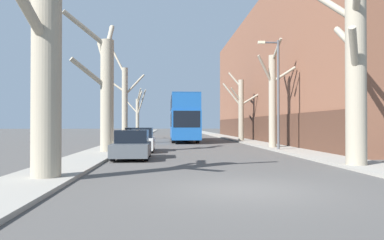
{
  "coord_description": "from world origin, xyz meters",
  "views": [
    {
      "loc": [
        -2.03,
        -9.76,
        1.71
      ],
      "look_at": [
        0.15,
        22.31,
        2.11
      ],
      "focal_mm": 35.0,
      "sensor_mm": 36.0,
      "label": 1
    }
  ],
  "objects_px": {
    "street_tree_left_0": "(45,65)",
    "street_tree_right_2": "(241,108)",
    "street_tree_right_1": "(273,97)",
    "parked_car_1": "(139,140)",
    "street_tree_left_2": "(124,101)",
    "lamp_post": "(277,89)",
    "street_tree_left_3": "(138,114)",
    "street_tree_right_0": "(355,73)",
    "parked_car_0": "(132,145)",
    "double_decker_bus": "(184,116)",
    "street_tree_left_1": "(106,87)"
  },
  "relations": [
    {
      "from": "street_tree_right_1",
      "to": "lamp_post",
      "type": "distance_m",
      "value": 2.52
    },
    {
      "from": "street_tree_left_0",
      "to": "parked_car_0",
      "type": "relative_size",
      "value": 1.83
    },
    {
      "from": "street_tree_left_1",
      "to": "street_tree_right_2",
      "type": "distance_m",
      "value": 18.61
    },
    {
      "from": "street_tree_right_0",
      "to": "street_tree_right_1",
      "type": "height_order",
      "value": "street_tree_right_0"
    },
    {
      "from": "street_tree_left_2",
      "to": "parked_car_0",
      "type": "xyz_separation_m",
      "value": [
        2.04,
        -14.81,
        -3.1
      ]
    },
    {
      "from": "street_tree_left_0",
      "to": "street_tree_left_3",
      "type": "relative_size",
      "value": 1.23
    },
    {
      "from": "street_tree_left_3",
      "to": "street_tree_left_2",
      "type": "bearing_deg",
      "value": -91.77
    },
    {
      "from": "street_tree_right_0",
      "to": "lamp_post",
      "type": "xyz_separation_m",
      "value": [
        -0.37,
        9.3,
        0.29
      ]
    },
    {
      "from": "street_tree_left_1",
      "to": "double_decker_bus",
      "type": "xyz_separation_m",
      "value": [
        5.36,
        15.55,
        -1.35
      ]
    },
    {
      "from": "street_tree_left_0",
      "to": "street_tree_left_2",
      "type": "height_order",
      "value": "street_tree_left_2"
    },
    {
      "from": "street_tree_right_0",
      "to": "parked_car_0",
      "type": "height_order",
      "value": "street_tree_right_0"
    },
    {
      "from": "street_tree_left_3",
      "to": "parked_car_0",
      "type": "distance_m",
      "value": 25.87
    },
    {
      "from": "parked_car_0",
      "to": "street_tree_right_2",
      "type": "bearing_deg",
      "value": 63.49
    },
    {
      "from": "street_tree_left_0",
      "to": "street_tree_left_3",
      "type": "xyz_separation_m",
      "value": [
        0.26,
        32.96,
        -0.58
      ]
    },
    {
      "from": "street_tree_left_0",
      "to": "street_tree_left_1",
      "type": "relative_size",
      "value": 0.9
    },
    {
      "from": "street_tree_right_2",
      "to": "double_decker_bus",
      "type": "bearing_deg",
      "value": 173.55
    },
    {
      "from": "street_tree_left_1",
      "to": "street_tree_right_1",
      "type": "bearing_deg",
      "value": 17.94
    },
    {
      "from": "street_tree_left_0",
      "to": "street_tree_right_2",
      "type": "distance_m",
      "value": 28.11
    },
    {
      "from": "street_tree_right_2",
      "to": "street_tree_left_2",
      "type": "bearing_deg",
      "value": -161.77
    },
    {
      "from": "street_tree_left_2",
      "to": "street_tree_right_2",
      "type": "relative_size",
      "value": 1.3
    },
    {
      "from": "street_tree_left_0",
      "to": "street_tree_right_2",
      "type": "height_order",
      "value": "street_tree_left_0"
    },
    {
      "from": "street_tree_left_3",
      "to": "street_tree_right_0",
      "type": "height_order",
      "value": "street_tree_right_0"
    },
    {
      "from": "street_tree_right_1",
      "to": "lamp_post",
      "type": "xyz_separation_m",
      "value": [
        -0.45,
        -2.45,
        0.37
      ]
    },
    {
      "from": "street_tree_left_2",
      "to": "street_tree_right_2",
      "type": "height_order",
      "value": "street_tree_left_2"
    },
    {
      "from": "street_tree_right_1",
      "to": "parked_car_1",
      "type": "bearing_deg",
      "value": -166.67
    },
    {
      "from": "street_tree_right_1",
      "to": "double_decker_bus",
      "type": "xyz_separation_m",
      "value": [
        -5.8,
        11.93,
        -1.08
      ]
    },
    {
      "from": "double_decker_bus",
      "to": "parked_car_0",
      "type": "xyz_separation_m",
      "value": [
        -3.46,
        -19.18,
        -1.91
      ]
    },
    {
      "from": "street_tree_left_2",
      "to": "double_decker_bus",
      "type": "relative_size",
      "value": 0.77
    },
    {
      "from": "street_tree_right_1",
      "to": "double_decker_bus",
      "type": "height_order",
      "value": "street_tree_right_1"
    },
    {
      "from": "street_tree_left_1",
      "to": "street_tree_left_2",
      "type": "distance_m",
      "value": 11.18
    },
    {
      "from": "street_tree_right_1",
      "to": "parked_car_1",
      "type": "xyz_separation_m",
      "value": [
        -9.26,
        -2.19,
        -2.95
      ]
    },
    {
      "from": "street_tree_right_0",
      "to": "double_decker_bus",
      "type": "relative_size",
      "value": 0.64
    },
    {
      "from": "street_tree_left_3",
      "to": "street_tree_right_0",
      "type": "bearing_deg",
      "value": -70.18
    },
    {
      "from": "street_tree_right_2",
      "to": "parked_car_0",
      "type": "xyz_separation_m",
      "value": [
        -9.24,
        -18.53,
        -2.76
      ]
    },
    {
      "from": "parked_car_1",
      "to": "street_tree_left_0",
      "type": "bearing_deg",
      "value": -99.06
    },
    {
      "from": "street_tree_left_2",
      "to": "lamp_post",
      "type": "distance_m",
      "value": 14.77
    },
    {
      "from": "parked_car_1",
      "to": "lamp_post",
      "type": "height_order",
      "value": "lamp_post"
    },
    {
      "from": "street_tree_left_2",
      "to": "street_tree_left_3",
      "type": "xyz_separation_m",
      "value": [
        0.34,
        10.9,
        -0.83
      ]
    },
    {
      "from": "street_tree_right_1",
      "to": "street_tree_left_1",
      "type": "bearing_deg",
      "value": -162.06
    },
    {
      "from": "street_tree_left_0",
      "to": "street_tree_right_2",
      "type": "relative_size",
      "value": 1.03
    },
    {
      "from": "street_tree_right_1",
      "to": "parked_car_1",
      "type": "height_order",
      "value": "street_tree_right_1"
    },
    {
      "from": "street_tree_right_1",
      "to": "street_tree_left_2",
      "type": "bearing_deg",
      "value": 146.21
    },
    {
      "from": "street_tree_left_3",
      "to": "double_decker_bus",
      "type": "xyz_separation_m",
      "value": [
        5.16,
        -6.53,
        -0.37
      ]
    },
    {
      "from": "street_tree_left_0",
      "to": "street_tree_right_0",
      "type": "xyz_separation_m",
      "value": [
        11.15,
        2.75,
        0.21
      ]
    },
    {
      "from": "street_tree_left_2",
      "to": "lamp_post",
      "type": "xyz_separation_m",
      "value": [
        10.85,
        -10.02,
        0.26
      ]
    },
    {
      "from": "lamp_post",
      "to": "street_tree_left_1",
      "type": "bearing_deg",
      "value": -173.82
    },
    {
      "from": "parked_car_0",
      "to": "double_decker_bus",
      "type": "bearing_deg",
      "value": 79.78
    },
    {
      "from": "street_tree_left_1",
      "to": "street_tree_left_0",
      "type": "bearing_deg",
      "value": -90.3
    },
    {
      "from": "street_tree_left_0",
      "to": "double_decker_bus",
      "type": "xyz_separation_m",
      "value": [
        5.42,
        26.43,
        -0.95
      ]
    },
    {
      "from": "street_tree_left_0",
      "to": "street_tree_left_2",
      "type": "distance_m",
      "value": 22.06
    }
  ]
}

